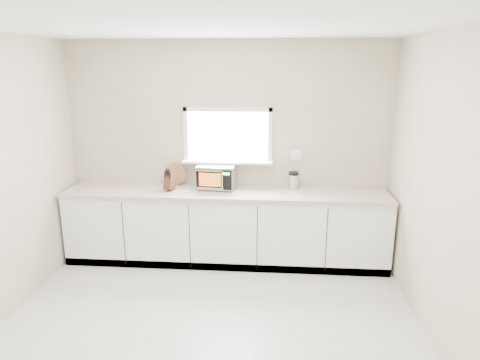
# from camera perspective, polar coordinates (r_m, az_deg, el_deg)

# --- Properties ---
(ground) EXTENTS (4.00, 4.00, 0.00)m
(ground) POSITION_cam_1_polar(r_m,az_deg,el_deg) (4.07, -4.70, -20.98)
(ground) COLOR beige
(ground) RESTS_ON ground
(back_wall) EXTENTS (4.00, 0.17, 2.70)m
(back_wall) POSITION_cam_1_polar(r_m,az_deg,el_deg) (5.37, -1.60, 3.97)
(back_wall) COLOR beige
(back_wall) RESTS_ON ground
(cabinets) EXTENTS (3.92, 0.60, 0.88)m
(cabinets) POSITION_cam_1_polar(r_m,az_deg,el_deg) (5.35, -1.88, -6.40)
(cabinets) COLOR white
(cabinets) RESTS_ON ground
(countertop) EXTENTS (3.92, 0.64, 0.04)m
(countertop) POSITION_cam_1_polar(r_m,az_deg,el_deg) (5.19, -1.93, -1.70)
(countertop) COLOR #B8A598
(countertop) RESTS_ON cabinets
(microwave) EXTENTS (0.48, 0.41, 0.29)m
(microwave) POSITION_cam_1_polar(r_m,az_deg,el_deg) (5.28, -3.11, 0.54)
(microwave) COLOR black
(microwave) RESTS_ON countertop
(knife_block) EXTENTS (0.13, 0.21, 0.28)m
(knife_block) POSITION_cam_1_polar(r_m,az_deg,el_deg) (5.26, -9.36, -0.07)
(knife_block) COLOR #4D291B
(knife_block) RESTS_ON countertop
(cutting_board) EXTENTS (0.28, 0.07, 0.28)m
(cutting_board) POSITION_cam_1_polar(r_m,az_deg,el_deg) (5.50, -8.62, 0.83)
(cutting_board) COLOR #A3793F
(cutting_board) RESTS_ON countertop
(coffee_grinder) EXTENTS (0.14, 0.14, 0.22)m
(coffee_grinder) POSITION_cam_1_polar(r_m,az_deg,el_deg) (5.30, 7.14, -0.02)
(coffee_grinder) COLOR #B5B8BD
(coffee_grinder) RESTS_ON countertop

